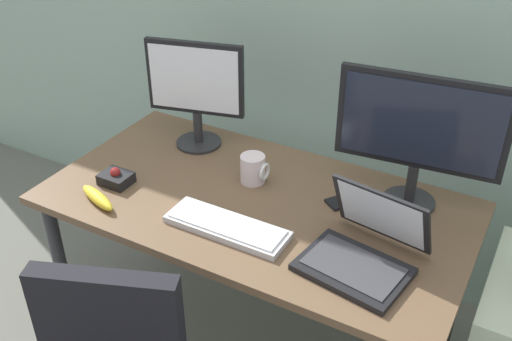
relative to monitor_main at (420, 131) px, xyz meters
name	(u,v)px	position (x,y,z in m)	size (l,w,h in m)	color
desk	(256,218)	(-0.47, -0.24, -0.36)	(1.47, 0.77, 0.75)	brown
monitor_main	(420,131)	(0.00, 0.00, 0.00)	(0.54, 0.18, 0.47)	#262628
monitor_side	(195,88)	(-0.86, -0.01, -0.03)	(0.37, 0.18, 0.43)	#262628
keyboard	(228,227)	(-0.46, -0.43, -0.27)	(0.41, 0.14, 0.03)	silver
laptop	(364,248)	(-0.03, -0.37, -0.23)	(0.35, 0.35, 0.23)	black
trackball_mouse	(116,178)	(-0.96, -0.39, -0.26)	(0.11, 0.09, 0.07)	black
coffee_mug	(253,169)	(-0.53, -0.14, -0.23)	(0.10, 0.09, 0.10)	silver
cell_phone	(347,200)	(-0.19, -0.09, -0.28)	(0.07, 0.14, 0.01)	black
banana	(97,198)	(-0.93, -0.52, -0.26)	(0.19, 0.04, 0.04)	yellow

